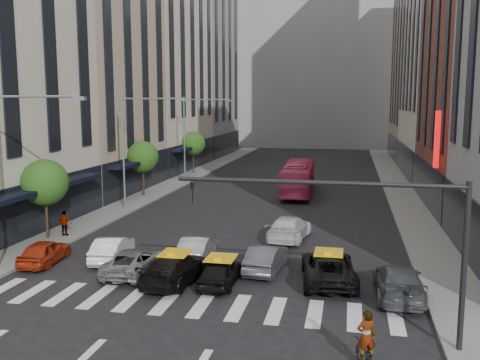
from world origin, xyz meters
The scene contains 30 objects.
ground centered at (0.00, 0.00, 0.00)m, with size 160.00×160.00×0.00m, color black.
sidewalk_left centered at (-11.50, 30.00, 0.07)m, with size 3.00×96.00×0.15m, color slate.
sidewalk_right centered at (11.50, 30.00, 0.07)m, with size 3.00×96.00×0.15m, color slate.
building_left_b centered at (-17.00, 28.00, 12.00)m, with size 8.00×16.00×24.00m, color tan.
building_left_c centered at (-17.00, 46.00, 18.00)m, with size 8.00×20.00×36.00m, color beige.
building_left_d centered at (-17.00, 65.00, 15.00)m, with size 8.00×18.00×30.00m, color gray.
building_right_d centered at (17.00, 65.00, 14.00)m, with size 8.00×18.00×28.00m, color tan.
building_far centered at (0.00, 85.00, 18.00)m, with size 30.00×10.00×36.00m, color gray.
tree_near centered at (-11.80, 10.00, 3.65)m, with size 2.88×2.88×4.95m.
tree_mid centered at (-11.80, 26.00, 3.65)m, with size 2.88×2.88×4.95m.
tree_far centered at (-11.80, 42.00, 3.65)m, with size 2.88×2.88×4.95m.
streetlamp_near centered at (-10.04, 4.00, 5.90)m, with size 5.38×0.25×9.00m.
streetlamp_mid centered at (-10.04, 20.00, 5.90)m, with size 5.38×0.25×9.00m.
streetlamp_far centered at (-10.04, 36.00, 5.90)m, with size 5.38×0.25×9.00m.
traffic_signal centered at (7.69, -1.00, 4.47)m, with size 10.10×0.20×6.00m.
liberty_sign centered at (12.60, 20.00, 6.00)m, with size 0.30×0.70×4.00m.
car_red centered at (-9.20, 5.45, 0.66)m, with size 1.57×3.89×1.33m, color #9E270E.
car_white_front centered at (-5.90, 6.71, 0.68)m, with size 1.44×4.12×1.36m, color silver.
car_silver centered at (-3.86, 4.83, 0.65)m, with size 2.15×4.66×1.30m, color gray.
taxi_left centered at (-1.39, 4.01, 0.72)m, with size 2.01×4.95×1.44m, color black.
taxi_center centered at (0.83, 4.07, 0.66)m, with size 1.55×3.85×1.31m, color black.
car_grey_mid centered at (2.59, 6.61, 0.70)m, with size 1.48×4.24×1.40m, color #3C3F44.
taxi_right centered at (5.77, 5.49, 0.73)m, with size 2.43×5.28×1.47m, color black.
car_grey_curb centered at (8.90, 4.12, 0.73)m, with size 2.04×5.02×1.46m, color #44484C.
car_row2_left centered at (-1.36, 7.65, 0.71)m, with size 1.50×4.30×1.42m, color #9C9DA2.
car_row2_right centered at (3.03, 13.21, 0.74)m, with size 2.07×5.10×1.48m, color silver.
bus centered at (1.95, 30.15, 1.53)m, with size 2.57×10.98×3.06m, color #E14270.
motorcycle centered at (7.30, -2.80, 0.47)m, with size 0.62×1.77×0.93m, color black.
rider centered at (7.30, -2.80, 1.81)m, with size 0.64×0.42×1.75m, color gray.
pedestrian_far centered at (-11.00, 10.70, 0.96)m, with size 0.95×0.40×1.63m, color gray.
Camera 1 is at (6.61, -19.52, 8.57)m, focal length 40.00 mm.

